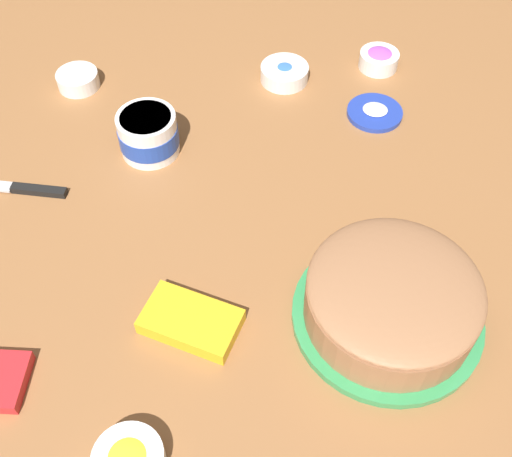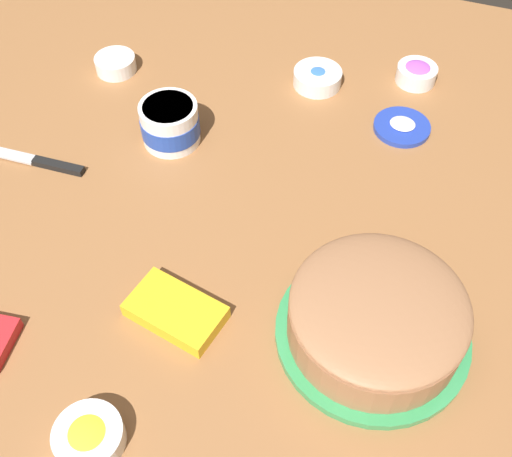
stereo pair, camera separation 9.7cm
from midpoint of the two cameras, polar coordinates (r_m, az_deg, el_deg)
name	(u,v)px [view 1 (the left image)]	position (r m, az deg, el deg)	size (l,w,h in m)	color
ground_plane	(195,206)	(1.06, -8.24, 1.87)	(1.54, 1.54, 0.00)	#936038
frosted_cake	(391,302)	(0.89, 9.28, -6.84)	(0.28, 0.28, 0.10)	#339351
frosting_tub	(148,133)	(1.13, -12.32, 8.38)	(0.11, 0.11, 0.08)	white
frosting_tub_lid	(375,112)	(1.22, 8.58, 10.37)	(0.11, 0.11, 0.02)	#233DAD
spreading_knife	(12,188)	(1.16, -23.74, 3.32)	(0.24, 0.03, 0.01)	silver
sprinkle_bowl_blue	(284,73)	(1.28, 0.40, 13.99)	(0.10, 0.10, 0.03)	white
sprinkle_bowl_rainbow	(379,59)	(1.33, 9.11, 15.02)	(0.08, 0.08, 0.04)	white
sprinkle_bowl_orange	(78,79)	(1.33, -18.11, 12.77)	(0.08, 0.08, 0.03)	white
candy_box_upper	(191,321)	(0.91, -9.06, -8.62)	(0.14, 0.08, 0.03)	yellow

